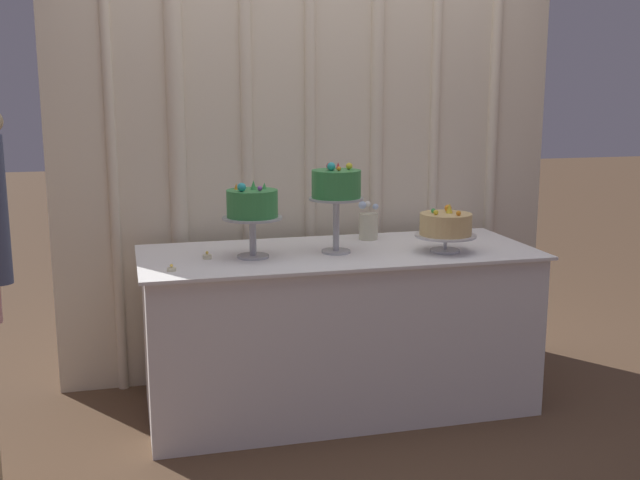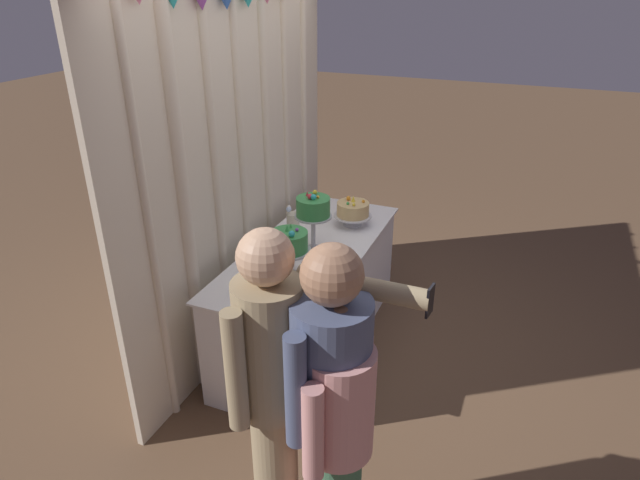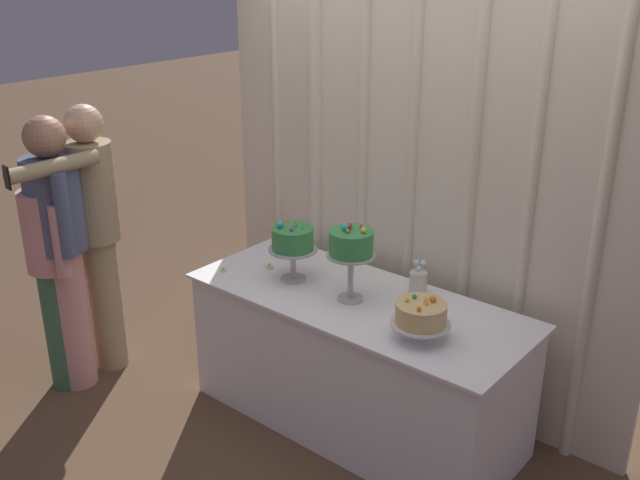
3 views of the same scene
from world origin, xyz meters
TOP-DOWN VIEW (x-y plane):
  - ground_plane at (0.00, 0.00)m, footprint 24.00×24.00m
  - draped_curtain at (-0.02, 0.62)m, footprint 2.72×0.19m
  - cake_table at (0.00, 0.10)m, footprint 1.90×0.78m
  - cake_display_leftmost at (-0.42, 0.06)m, footprint 0.27×0.27m
  - cake_display_center at (-0.02, 0.06)m, footprint 0.26×0.26m
  - cake_display_rightmost at (0.49, -0.05)m, footprint 0.29×0.29m
  - flower_vase at (0.23, 0.34)m, footprint 0.10×0.10m
  - tealight_far_left at (-0.81, -0.12)m, footprint 0.04×0.04m
  - tealight_near_left at (-0.63, 0.08)m, footprint 0.04×0.04m

SIDE VIEW (x-z plane):
  - ground_plane at x=0.00m, z-range 0.00..0.00m
  - cake_table at x=0.00m, z-range 0.00..0.79m
  - tealight_far_left at x=-0.81m, z-range 0.79..0.82m
  - tealight_near_left at x=-0.63m, z-range 0.78..0.82m
  - flower_vase at x=0.23m, z-range 0.77..0.97m
  - cake_display_rightmost at x=0.49m, z-range 0.80..1.03m
  - cake_display_leftmost at x=-0.42m, z-range 0.85..1.21m
  - cake_display_center at x=-0.02m, z-range 0.89..1.32m
  - draped_curtain at x=-0.02m, z-range 0.15..3.04m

